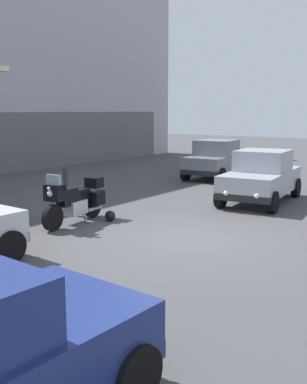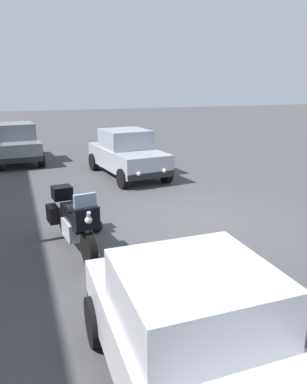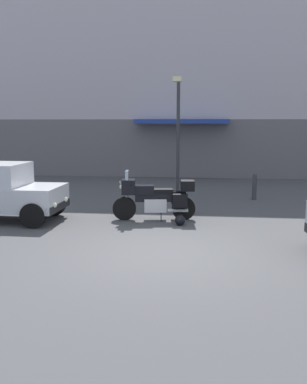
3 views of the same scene
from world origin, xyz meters
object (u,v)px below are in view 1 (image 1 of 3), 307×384
(bollard_curbside, at_px, (65,179))
(car_hatchback_near, at_px, (261,177))
(motorcycle, at_px, (75,200))
(helmet, at_px, (110,216))
(car_wagon_end, at_px, (217,159))

(bollard_curbside, bearing_deg, car_hatchback_near, -68.52)
(motorcycle, distance_m, helmet, 1.03)
(motorcycle, bearing_deg, car_wagon_end, 178.41)
(helmet, relative_size, car_wagon_end, 0.07)
(helmet, bearing_deg, motorcycle, 140.63)
(bollard_curbside, bearing_deg, car_wagon_end, -22.09)
(car_hatchback_near, bearing_deg, motorcycle, -32.97)
(car_hatchback_near, bearing_deg, bollard_curbside, -75.18)
(bollard_curbside, bearing_deg, helmet, -119.38)
(car_wagon_end, bearing_deg, bollard_curbside, 153.20)
(car_hatchback_near, bearing_deg, car_wagon_end, -143.42)
(helmet, bearing_deg, bollard_curbside, 60.62)
(car_hatchback_near, height_order, car_wagon_end, same)
(car_hatchback_near, relative_size, bollard_curbside, 4.32)
(car_hatchback_near, distance_m, bollard_curbside, 6.75)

